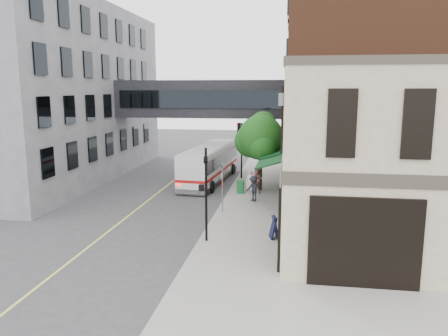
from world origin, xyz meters
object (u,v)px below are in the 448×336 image
(bus, at_px, (210,162))
(pedestrian_c, at_px, (254,189))
(newspaper_box, at_px, (240,187))
(sandwich_board, at_px, (274,227))
(pedestrian_b, at_px, (257,180))
(pedestrian_a, at_px, (250,182))

(bus, relative_size, pedestrian_c, 6.26)
(newspaper_box, xyz_separation_m, sandwich_board, (2.69, -9.00, 0.10))
(bus, height_order, sandwich_board, bus)
(newspaper_box, bearing_deg, bus, 128.35)
(pedestrian_b, distance_m, sandwich_board, 9.76)
(bus, xyz_separation_m, pedestrian_b, (4.05, -3.61, -0.53))
(bus, bearing_deg, newspaper_box, -55.29)
(pedestrian_a, xyz_separation_m, sandwich_board, (1.99, -8.74, -0.30))
(pedestrian_c, distance_m, sandwich_board, 7.14)
(bus, height_order, newspaper_box, bus)
(pedestrian_c, bearing_deg, newspaper_box, 147.43)
(pedestrian_b, distance_m, pedestrian_c, 2.67)
(pedestrian_c, bearing_deg, sandwich_board, -47.91)
(pedestrian_b, xyz_separation_m, newspaper_box, (-1.11, -0.63, -0.43))
(pedestrian_c, height_order, sandwich_board, pedestrian_c)
(bus, height_order, pedestrian_c, bus)
(pedestrian_a, bearing_deg, sandwich_board, -70.21)
(pedestrian_a, height_order, sandwich_board, pedestrian_a)
(pedestrian_c, xyz_separation_m, sandwich_board, (1.60, -6.96, -0.29))
(pedestrian_a, bearing_deg, bus, 135.99)
(newspaper_box, bearing_deg, pedestrian_b, 33.20)
(pedestrian_b, bearing_deg, pedestrian_c, -78.13)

